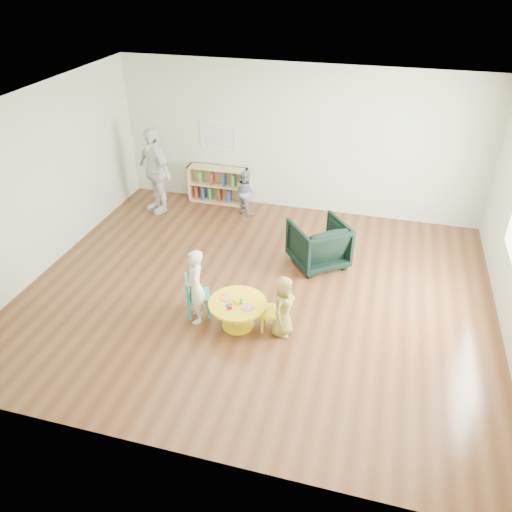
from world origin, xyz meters
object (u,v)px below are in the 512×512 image
at_px(kid_chair_left, 195,295).
at_px(toddler, 246,192).
at_px(bookshelf, 218,185).
at_px(activity_table, 238,309).
at_px(armchair, 319,244).
at_px(adult_caretaker, 155,171).
at_px(kid_chair_right, 276,311).
at_px(child_left, 195,287).
at_px(child_right, 283,306).

xyz_separation_m(kid_chair_left, toddler, (-0.21, 3.28, 0.11)).
distance_m(kid_chair_left, bookshelf, 3.73).
bearing_deg(activity_table, toddler, 104.50).
bearing_deg(activity_table, kid_chair_left, 172.41).
height_order(armchair, adult_caretaker, adult_caretaker).
xyz_separation_m(kid_chair_right, child_left, (-1.12, -0.09, 0.25)).
height_order(kid_chair_left, armchair, armchair).
height_order(activity_table, child_right, child_right).
distance_m(kid_chair_left, kid_chair_right, 1.19).
relative_size(child_left, toddler, 1.25).
xyz_separation_m(toddler, adult_caretaker, (-1.72, -0.35, 0.39)).
distance_m(activity_table, kid_chair_right, 0.53).
height_order(activity_table, toddler, toddler).
relative_size(activity_table, bookshelf, 0.67).
bearing_deg(activity_table, armchair, 66.61).
bearing_deg(adult_caretaker, kid_chair_right, -11.52).
relative_size(bookshelf, child_right, 1.33).
bearing_deg(kid_chair_right, child_right, -122.66).
distance_m(kid_chair_right, bookshelf, 4.20).
relative_size(kid_chair_right, child_left, 0.52).
bearing_deg(bookshelf, armchair, -37.73).
xyz_separation_m(activity_table, child_right, (0.63, 0.01, 0.17)).
height_order(child_left, adult_caretaker, adult_caretaker).
distance_m(kid_chair_left, child_right, 1.30).
xyz_separation_m(armchair, toddler, (-1.68, 1.49, 0.06)).
bearing_deg(bookshelf, adult_caretaker, -145.68).
xyz_separation_m(child_right, toddler, (-1.50, 3.35, -0.00)).
bearing_deg(child_right, bookshelf, 40.58).
distance_m(activity_table, armchair, 2.04).
xyz_separation_m(activity_table, kid_chair_left, (-0.66, 0.09, 0.05)).
xyz_separation_m(bookshelf, armchair, (2.38, -1.84, 0.02)).
distance_m(kid_chair_right, child_left, 1.15).
bearing_deg(kid_chair_right, armchair, -13.00).
bearing_deg(activity_table, adult_caretaker, 130.65).
bearing_deg(adult_caretaker, toddler, 43.46).
height_order(activity_table, armchair, armchair).
bearing_deg(child_left, kid_chair_left, -168.85).
xyz_separation_m(activity_table, adult_caretaker, (-2.59, 3.01, 0.56)).
relative_size(kid_chair_right, bookshelf, 0.48).
xyz_separation_m(child_left, toddler, (-0.28, 3.38, -0.11)).
bearing_deg(armchair, kid_chair_right, 44.11).
relative_size(child_right, adult_caretaker, 0.54).
height_order(armchair, child_right, child_right).
distance_m(toddler, adult_caretaker, 1.80).
distance_m(armchair, child_right, 1.87).
xyz_separation_m(armchair, adult_caretaker, (-3.40, 1.14, 0.45)).
height_order(activity_table, child_left, child_left).
bearing_deg(kid_chair_right, child_left, 90.48).
bearing_deg(child_right, kid_chair_left, 96.57).
xyz_separation_m(kid_chair_left, kid_chair_right, (1.19, -0.02, -0.02)).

